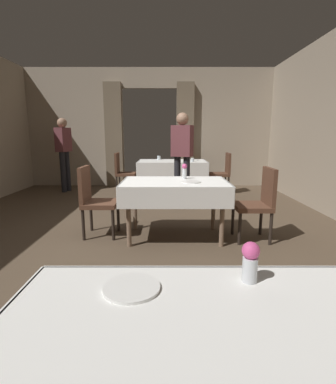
{
  "coord_description": "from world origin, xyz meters",
  "views": [
    {
      "loc": [
        0.48,
        -3.47,
        1.32
      ],
      "look_at": [
        0.48,
        0.53,
        0.53
      ],
      "focal_mm": 26.82,
      "sensor_mm": 36.0,
      "label": 1
    }
  ],
  "objects_px": {
    "chair_far_left": "(123,171)",
    "person_waiter_by_doorway": "(64,148)",
    "plate_near_b": "(132,288)",
    "dining_table_far": "(173,165)",
    "chair_mid_right": "(259,200)",
    "dining_table_mid": "(175,188)",
    "flower_vase_mid": "(185,171)",
    "glass_far_a": "(193,160)",
    "chair_far_right": "(223,171)",
    "person_diner_standing_aside": "(182,152)",
    "plate_far_c": "(195,160)",
    "flower_vase_near": "(250,260)",
    "chair_mid_left": "(95,198)",
    "glass_far_b": "(159,158)",
    "plate_mid_b": "(191,182)",
    "dining_table_near": "(211,377)"
  },
  "relations": [
    {
      "from": "chair_mid_right",
      "to": "plate_near_b",
      "type": "height_order",
      "value": "chair_mid_right"
    },
    {
      "from": "flower_vase_near",
      "to": "plate_far_c",
      "type": "distance_m",
      "value": 5.72
    },
    {
      "from": "flower_vase_near",
      "to": "plate_far_c",
      "type": "relative_size",
      "value": 0.8
    },
    {
      "from": "glass_far_b",
      "to": "plate_near_b",
      "type": "bearing_deg",
      "value": -89.23
    },
    {
      "from": "chair_mid_left",
      "to": "plate_near_b",
      "type": "height_order",
      "value": "chair_mid_left"
    },
    {
      "from": "chair_mid_right",
      "to": "plate_far_c",
      "type": "distance_m",
      "value": 3.28
    },
    {
      "from": "dining_table_near",
      "to": "chair_mid_right",
      "type": "distance_m",
      "value": 3.04
    },
    {
      "from": "plate_mid_b",
      "to": "plate_far_c",
      "type": "relative_size",
      "value": 1.16
    },
    {
      "from": "dining_table_mid",
      "to": "glass_far_b",
      "type": "height_order",
      "value": "glass_far_b"
    },
    {
      "from": "flower_vase_mid",
      "to": "glass_far_b",
      "type": "bearing_deg",
      "value": 98.06
    },
    {
      "from": "plate_near_b",
      "to": "dining_table_mid",
      "type": "bearing_deg",
      "value": 85.07
    },
    {
      "from": "plate_near_b",
      "to": "glass_far_a",
      "type": "distance_m",
      "value": 5.42
    },
    {
      "from": "chair_far_right",
      "to": "flower_vase_near",
      "type": "height_order",
      "value": "chair_far_right"
    },
    {
      "from": "flower_vase_mid",
      "to": "person_waiter_by_doorway",
      "type": "height_order",
      "value": "person_waiter_by_doorway"
    },
    {
      "from": "chair_far_left",
      "to": "chair_far_right",
      "type": "bearing_deg",
      "value": -1.28
    },
    {
      "from": "chair_mid_right",
      "to": "plate_far_c",
      "type": "bearing_deg",
      "value": 99.24
    },
    {
      "from": "dining_table_far",
      "to": "glass_far_b",
      "type": "xyz_separation_m",
      "value": [
        -0.32,
        0.31,
        0.14
      ]
    },
    {
      "from": "chair_mid_right",
      "to": "flower_vase_near",
      "type": "bearing_deg",
      "value": -108.39
    },
    {
      "from": "person_waiter_by_doorway",
      "to": "flower_vase_near",
      "type": "bearing_deg",
      "value": -64.2
    },
    {
      "from": "chair_far_left",
      "to": "person_waiter_by_doorway",
      "type": "bearing_deg",
      "value": 174.82
    },
    {
      "from": "chair_far_right",
      "to": "plate_far_c",
      "type": "bearing_deg",
      "value": 166.23
    },
    {
      "from": "chair_far_left",
      "to": "person_waiter_by_doorway",
      "type": "height_order",
      "value": "person_waiter_by_doorway"
    },
    {
      "from": "plate_near_b",
      "to": "flower_vase_near",
      "type": "bearing_deg",
      "value": 7.34
    },
    {
      "from": "plate_mid_b",
      "to": "plate_far_c",
      "type": "distance_m",
      "value": 3.27
    },
    {
      "from": "chair_mid_right",
      "to": "plate_far_c",
      "type": "xyz_separation_m",
      "value": [
        -0.53,
        3.23,
        0.24
      ]
    },
    {
      "from": "glass_far_a",
      "to": "dining_table_mid",
      "type": "bearing_deg",
      "value": -99.41
    },
    {
      "from": "dining_table_mid",
      "to": "flower_vase_mid",
      "type": "distance_m",
      "value": 0.31
    },
    {
      "from": "chair_far_left",
      "to": "flower_vase_near",
      "type": "bearing_deg",
      "value": -76.05
    },
    {
      "from": "flower_vase_near",
      "to": "dining_table_far",
      "type": "bearing_deg",
      "value": 92.32
    },
    {
      "from": "person_waiter_by_doorway",
      "to": "person_diner_standing_aside",
      "type": "height_order",
      "value": "same"
    },
    {
      "from": "plate_far_c",
      "to": "glass_far_a",
      "type": "bearing_deg",
      "value": -101.31
    },
    {
      "from": "flower_vase_mid",
      "to": "chair_far_right",
      "type": "bearing_deg",
      "value": 69.45
    },
    {
      "from": "flower_vase_near",
      "to": "flower_vase_mid",
      "type": "distance_m",
      "value": 2.76
    },
    {
      "from": "dining_table_mid",
      "to": "flower_vase_near",
      "type": "bearing_deg",
      "value": -84.72
    },
    {
      "from": "dining_table_far",
      "to": "flower_vase_mid",
      "type": "xyz_separation_m",
      "value": [
        0.12,
        -2.79,
        0.2
      ]
    },
    {
      "from": "plate_mid_b",
      "to": "person_waiter_by_doorway",
      "type": "bearing_deg",
      "value": 129.93
    },
    {
      "from": "chair_mid_left",
      "to": "flower_vase_mid",
      "type": "height_order",
      "value": "flower_vase_mid"
    },
    {
      "from": "chair_mid_left",
      "to": "glass_far_b",
      "type": "height_order",
      "value": "chair_mid_left"
    },
    {
      "from": "chair_far_right",
      "to": "flower_vase_mid",
      "type": "distance_m",
      "value": 3.01
    },
    {
      "from": "glass_far_a",
      "to": "chair_far_right",
      "type": "bearing_deg",
      "value": 17.91
    },
    {
      "from": "chair_far_left",
      "to": "glass_far_b",
      "type": "height_order",
      "value": "chair_far_left"
    },
    {
      "from": "plate_far_c",
      "to": "flower_vase_near",
      "type": "bearing_deg",
      "value": -92.99
    },
    {
      "from": "chair_far_right",
      "to": "person_diner_standing_aside",
      "type": "height_order",
      "value": "person_diner_standing_aside"
    },
    {
      "from": "plate_near_b",
      "to": "dining_table_far",
      "type": "bearing_deg",
      "value": 87.56
    },
    {
      "from": "dining_table_far",
      "to": "person_diner_standing_aside",
      "type": "bearing_deg",
      "value": -83.56
    },
    {
      "from": "chair_far_right",
      "to": "flower_vase_near",
      "type": "distance_m",
      "value": 5.64
    },
    {
      "from": "flower_vase_mid",
      "to": "glass_far_a",
      "type": "bearing_deg",
      "value": 82.79
    },
    {
      "from": "chair_mid_right",
      "to": "dining_table_far",
      "type": "bearing_deg",
      "value": 108.86
    },
    {
      "from": "dining_table_far",
      "to": "plate_mid_b",
      "type": "distance_m",
      "value": 3.09
    },
    {
      "from": "chair_far_left",
      "to": "flower_vase_near",
      "type": "xyz_separation_m",
      "value": [
        1.39,
        -5.6,
        0.32
      ]
    }
  ]
}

